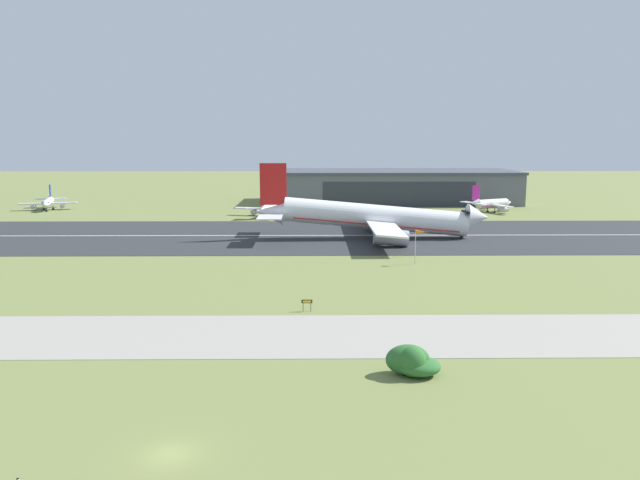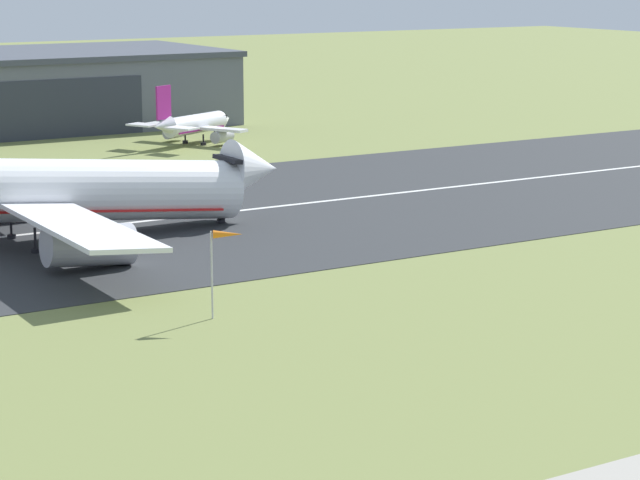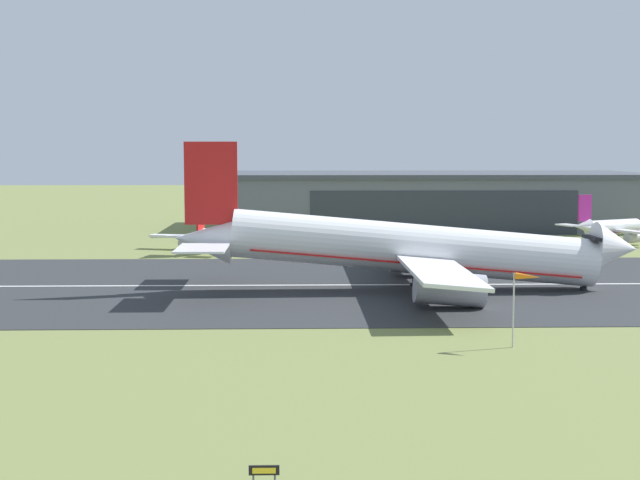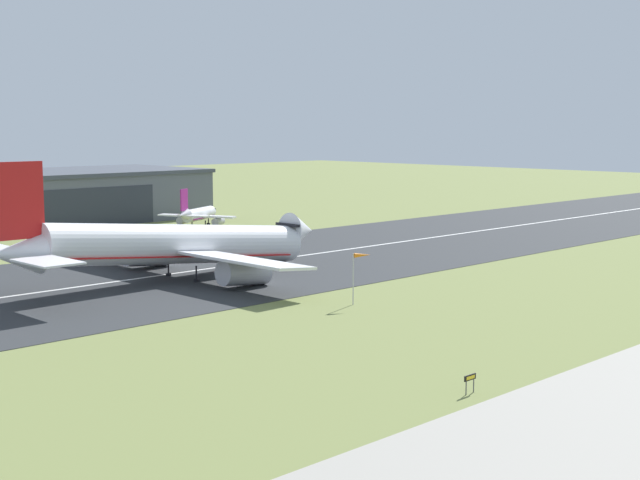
{
  "view_description": "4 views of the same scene",
  "coord_description": "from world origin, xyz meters",
  "views": [
    {
      "loc": [
        10.96,
        -44.49,
        23.89
      ],
      "look_at": [
        12.28,
        71.79,
        4.91
      ],
      "focal_mm": 35.0,
      "sensor_mm": 36.0,
      "label": 1
    },
    {
      "loc": [
        -8.21,
        -6.65,
        25.27
      ],
      "look_at": [
        32.84,
        61.42,
        7.84
      ],
      "focal_mm": 70.0,
      "sensor_mm": 36.0,
      "label": 2
    },
    {
      "loc": [
        11.74,
        -2.91,
        17.35
      ],
      "look_at": [
        13.99,
        82.0,
        8.56
      ],
      "focal_mm": 50.0,
      "sensor_mm": 36.0,
      "label": 3
    },
    {
      "loc": [
        -50.41,
        -3.53,
        22.6
      ],
      "look_at": [
        27.41,
        75.78,
        8.34
      ],
      "focal_mm": 50.0,
      "sensor_mm": 36.0,
      "label": 4
    }
  ],
  "objects": [
    {
      "name": "airplane_landing",
      "position": [
        25.62,
        104.03,
        5.08
      ],
      "size": [
        56.89,
        49.55,
        18.12
      ],
      "color": "white",
      "rests_on": "ground_plane"
    },
    {
      "name": "shrub_clump",
      "position": [
        21.06,
        16.0,
        1.35
      ],
      "size": [
        5.64,
        3.93,
        3.17
      ],
      "color": "#2D662D",
      "rests_on": "ground_plane"
    },
    {
      "name": "windsock_pole",
      "position": [
        31.52,
        72.49,
        5.9
      ],
      "size": [
        2.24,
        1.57,
        6.64
      ],
      "color": "#B7B7BC",
      "rests_on": "ground_plane"
    },
    {
      "name": "airplane_parked_west",
      "position": [
        -78.74,
        166.6,
        2.56
      ],
      "size": [
        18.26,
        19.54,
        7.98
      ],
      "color": "silver",
      "rests_on": "ground_plane"
    },
    {
      "name": "airplane_parked_centre",
      "position": [
        69.19,
        157.32,
        2.86
      ],
      "size": [
        18.45,
        17.2,
        9.08
      ],
      "color": "white",
      "rests_on": "ground_plane"
    },
    {
      "name": "runway_sign",
      "position": [
        10.09,
        39.92,
        1.26
      ],
      "size": [
        1.53,
        0.13,
        1.66
      ],
      "color": "#4C4C51",
      "rests_on": "ground_plane"
    },
    {
      "name": "airplane_parked_east",
      "position": [
        -1.96,
        147.6,
        2.61
      ],
      "size": [
        23.8,
        18.75,
        8.58
      ],
      "color": "white",
      "rests_on": "ground_plane"
    },
    {
      "name": "ground_plane",
      "position": [
        0.0,
        54.34,
        0.0
      ],
      "size": [
        728.06,
        728.06,
        0.0
      ],
      "primitive_type": "plane",
      "color": "olive"
    },
    {
      "name": "hangar_building",
      "position": [
        41.28,
        191.21,
        6.02
      ],
      "size": [
        90.58,
        35.89,
        12.02
      ],
      "color": "slate",
      "rests_on": "ground_plane"
    },
    {
      "name": "taxiway_road",
      "position": [
        0.0,
        29.23,
        0.03
      ],
      "size": [
        366.05,
        16.98,
        0.05
      ],
      "primitive_type": "cube",
      "color": "gray",
      "rests_on": "ground_plane"
    },
    {
      "name": "runway_centreline",
      "position": [
        0.0,
        108.69,
        0.07
      ],
      "size": [
        439.26,
        0.7,
        0.01
      ],
      "primitive_type": "cube",
      "color": "silver",
      "rests_on": "runway_strip"
    },
    {
      "name": "runway_strip",
      "position": [
        0.0,
        108.69,
        0.03
      ],
      "size": [
        488.06,
        54.38,
        0.06
      ],
      "primitive_type": "cube",
      "color": "#2B2D30",
      "rests_on": "ground_plane"
    }
  ]
}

